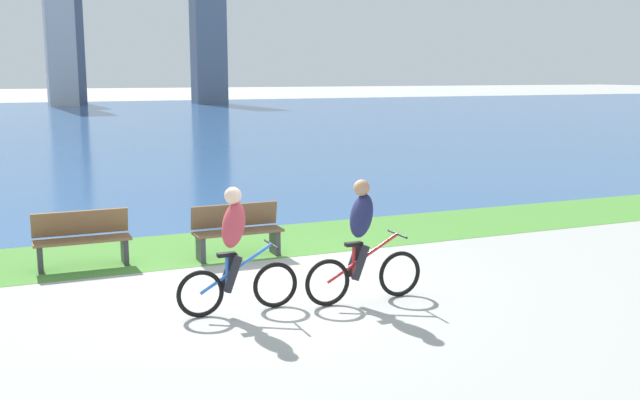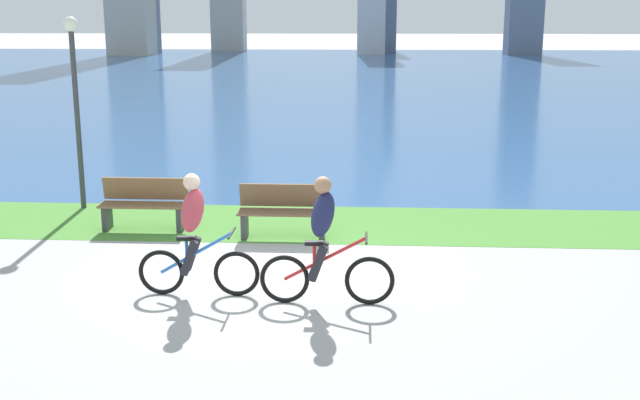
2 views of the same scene
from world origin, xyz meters
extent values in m
plane|color=#9E9E99|center=(0.00, 0.00, 0.00)|extent=(300.00, 300.00, 0.00)
cube|color=#478433|center=(0.00, 2.98, 0.00)|extent=(120.00, 2.56, 0.01)
cube|color=#2D568C|center=(0.00, 39.80, 0.00)|extent=(300.00, 71.08, 0.00)
torus|color=black|center=(1.55, -0.96, 0.32)|extent=(0.64, 0.06, 0.64)
torus|color=black|center=(0.45, -0.96, 0.32)|extent=(0.64, 0.06, 0.64)
cylinder|color=red|center=(0.98, -0.96, 0.61)|extent=(1.07, 0.04, 0.61)
cylinder|color=red|center=(0.84, -0.96, 0.56)|extent=(0.04, 0.04, 0.47)
cube|color=black|center=(0.84, -0.96, 0.81)|extent=(0.24, 0.10, 0.05)
cylinder|color=black|center=(1.50, -0.96, 0.89)|extent=(0.03, 0.52, 0.03)
ellipsoid|color=#1E234C|center=(0.95, -0.96, 1.19)|extent=(0.40, 0.36, 0.65)
sphere|color=#A57A59|center=(0.95, -0.96, 1.57)|extent=(0.22, 0.22, 0.22)
cylinder|color=#26262D|center=(0.89, -0.86, 0.57)|extent=(0.27, 0.11, 0.49)
cylinder|color=#26262D|center=(0.89, -1.06, 0.57)|extent=(0.27, 0.11, 0.49)
torus|color=black|center=(-0.21, -0.74, 0.31)|extent=(0.62, 0.06, 0.62)
torus|color=black|center=(-1.22, -0.74, 0.31)|extent=(0.62, 0.06, 0.62)
cylinder|color=blue|center=(-0.74, -0.74, 0.59)|extent=(0.98, 0.04, 0.60)
cylinder|color=blue|center=(-0.87, -0.74, 0.54)|extent=(0.04, 0.04, 0.46)
cube|color=black|center=(-0.87, -0.74, 0.79)|extent=(0.24, 0.10, 0.05)
cylinder|color=black|center=(-0.26, -0.74, 0.87)|extent=(0.03, 0.52, 0.03)
ellipsoid|color=#BF3F4C|center=(-0.77, -0.74, 1.17)|extent=(0.40, 0.36, 0.65)
sphere|color=beige|center=(-0.77, -0.74, 1.55)|extent=(0.22, 0.22, 0.22)
cylinder|color=#26262D|center=(-0.82, -0.64, 0.55)|extent=(0.27, 0.11, 0.49)
cylinder|color=#26262D|center=(-0.82, -0.84, 0.55)|extent=(0.27, 0.11, 0.49)
cube|color=brown|center=(0.12, 2.02, 0.45)|extent=(1.50, 0.45, 0.04)
cube|color=brown|center=(0.12, 2.21, 0.70)|extent=(1.50, 0.11, 0.40)
cube|color=#38383D|center=(0.77, 2.02, 0.23)|extent=(0.08, 0.37, 0.45)
cube|color=#38383D|center=(-0.53, 2.02, 0.23)|extent=(0.08, 0.37, 0.45)
cube|color=brown|center=(-2.35, 2.39, 0.45)|extent=(1.50, 0.45, 0.04)
cube|color=brown|center=(-2.35, 2.59, 0.70)|extent=(1.50, 0.11, 0.40)
cube|color=#38383D|center=(-1.70, 2.39, 0.23)|extent=(0.08, 0.37, 0.45)
cube|color=#38383D|center=(-3.00, 2.39, 0.23)|extent=(0.08, 0.37, 0.45)
cube|color=#B7B7BC|center=(1.94, 65.62, 8.35)|extent=(2.62, 3.97, 16.69)
cube|color=slate|center=(3.32, 70.16, 5.98)|extent=(2.27, 3.50, 11.96)
cube|color=slate|center=(16.19, 64.88, 7.33)|extent=(3.15, 2.92, 14.67)
camera|label=1|loc=(-3.36, -9.60, 3.08)|focal=41.19mm
camera|label=2|loc=(1.47, -10.42, 3.65)|focal=43.51mm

